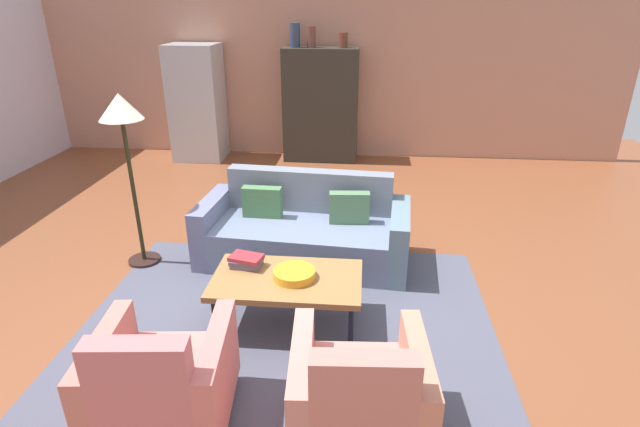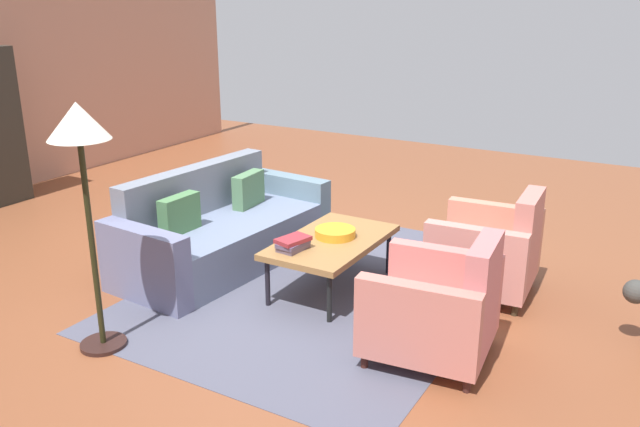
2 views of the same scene
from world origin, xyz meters
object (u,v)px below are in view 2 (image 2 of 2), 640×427
at_px(armchair_left, 440,311).
at_px(floor_lamp, 80,145).
at_px(book_stack, 293,243).
at_px(armchair_right, 492,253).
at_px(fruit_bowl, 335,233).
at_px(couch, 219,232).
at_px(coffee_table, 331,243).

relative_size(armchair_left, floor_lamp, 0.51).
height_order(book_stack, floor_lamp, floor_lamp).
bearing_deg(book_stack, armchair_right, -53.67).
bearing_deg(floor_lamp, fruit_bowl, -28.40).
bearing_deg(couch, floor_lamp, 13.49).
height_order(coffee_table, armchair_left, armchair_left).
xyz_separation_m(fruit_bowl, book_stack, (-0.42, 0.15, 0.02)).
bearing_deg(floor_lamp, armchair_right, -42.90).
distance_m(couch, fruit_bowl, 1.20).
xyz_separation_m(book_stack, floor_lamp, (-1.28, 0.78, 0.95)).
bearing_deg(armchair_left, armchair_right, -5.71).
distance_m(coffee_table, armchair_right, 1.32).
bearing_deg(fruit_bowl, book_stack, 160.98).
height_order(coffee_table, floor_lamp, floor_lamp).
height_order(couch, book_stack, couch).
relative_size(coffee_table, armchair_left, 1.36).
bearing_deg(coffee_table, couch, 89.68).
xyz_separation_m(couch, armchair_left, (-0.60, -2.35, 0.06)).
bearing_deg(coffee_table, armchair_left, -116.97).
bearing_deg(book_stack, fruit_bowl, -19.02).
relative_size(fruit_bowl, floor_lamp, 0.20).
xyz_separation_m(couch, coffee_table, (-0.01, -1.19, 0.12)).
bearing_deg(couch, armchair_left, 80.05).
bearing_deg(armchair_right, coffee_table, 113.67).
bearing_deg(fruit_bowl, coffee_table, 180.00).
relative_size(couch, book_stack, 7.26).
distance_m(armchair_left, book_stack, 1.34).
bearing_deg(fruit_bowl, couch, 92.64).
distance_m(armchair_left, fruit_bowl, 1.34).
height_order(armchair_left, book_stack, armchair_left).
relative_size(couch, armchair_left, 2.46).
height_order(couch, armchair_right, armchair_right).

